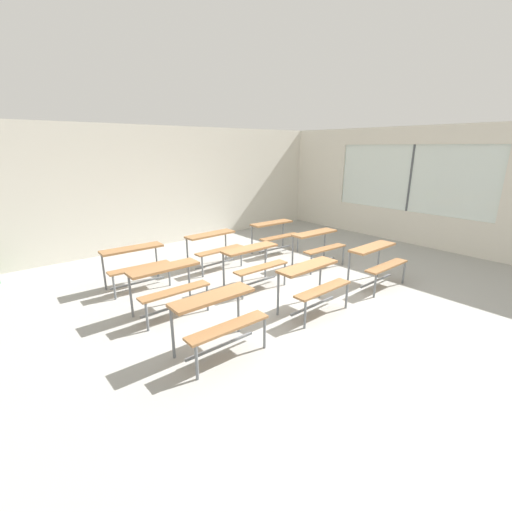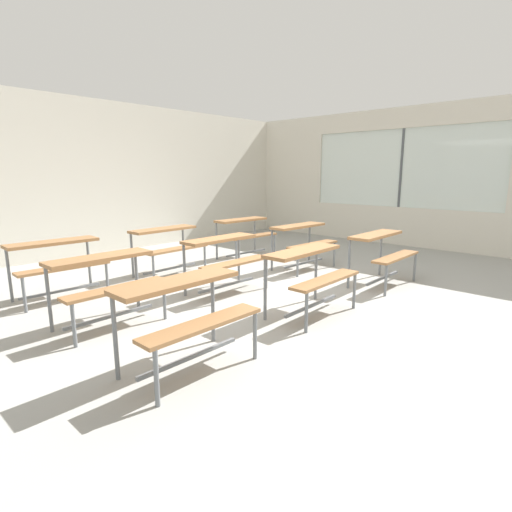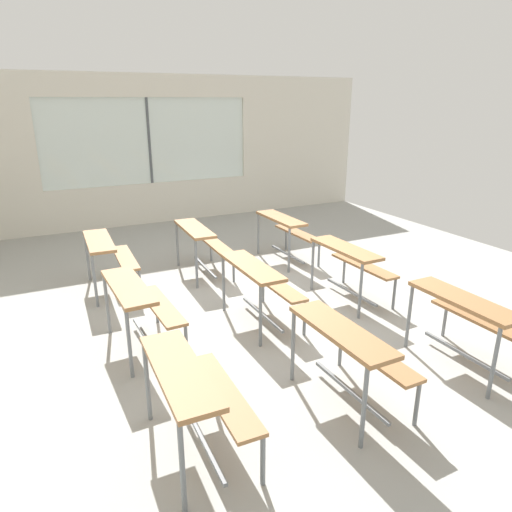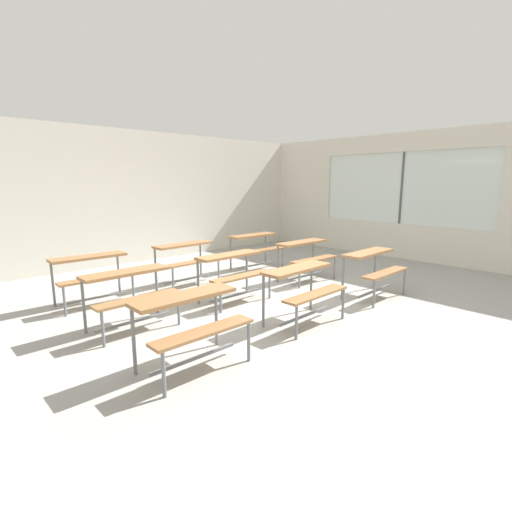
{
  "view_description": "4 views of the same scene",
  "coord_description": "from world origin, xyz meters",
  "px_view_note": "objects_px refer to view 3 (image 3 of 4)",
  "views": [
    {
      "loc": [
        -4.05,
        -4.05,
        2.5
      ],
      "look_at": [
        -0.19,
        0.58,
        0.6
      ],
      "focal_mm": 24.5,
      "sensor_mm": 36.0,
      "label": 1
    },
    {
      "loc": [
        -3.8,
        -3.3,
        1.6
      ],
      "look_at": [
        -0.13,
        0.12,
        0.55
      ],
      "focal_mm": 28.0,
      "sensor_mm": 36.0,
      "label": 2
    },
    {
      "loc": [
        -4.6,
        2.84,
        2.5
      ],
      "look_at": [
        0.57,
        0.27,
        0.54
      ],
      "focal_mm": 32.29,
      "sensor_mm": 36.0,
      "label": 3
    },
    {
      "loc": [
        -3.91,
        -3.83,
        1.86
      ],
      "look_at": [
        0.25,
        0.59,
        0.66
      ],
      "focal_mm": 26.57,
      "sensor_mm": 36.0,
      "label": 4
    }
  ],
  "objects_px": {
    "desk_bench_r1c1": "(260,278)",
    "desk_bench_r1c2": "(202,238)",
    "desk_bench_r0c1": "(351,259)",
    "desk_bench_r2c1": "(140,299)",
    "desk_bench_r1c0": "(350,344)",
    "desk_bench_r0c2": "(287,227)",
    "desk_bench_r0c0": "(469,313)",
    "desk_bench_r2c2": "(108,251)",
    "desk_bench_r2c0": "(195,386)"
  },
  "relations": [
    {
      "from": "desk_bench_r1c1",
      "to": "desk_bench_r1c0",
      "type": "bearing_deg",
      "value": 179.62
    },
    {
      "from": "desk_bench_r0c2",
      "to": "desk_bench_r2c1",
      "type": "bearing_deg",
      "value": 121.71
    },
    {
      "from": "desk_bench_r1c0",
      "to": "desk_bench_r2c1",
      "type": "height_order",
      "value": "same"
    },
    {
      "from": "desk_bench_r2c0",
      "to": "desk_bench_r1c2",
      "type": "bearing_deg",
      "value": -19.17
    },
    {
      "from": "desk_bench_r0c2",
      "to": "desk_bench_r2c1",
      "type": "xyz_separation_m",
      "value": [
        -1.76,
        2.76,
        0.0
      ]
    },
    {
      "from": "desk_bench_r0c0",
      "to": "desk_bench_r0c1",
      "type": "bearing_deg",
      "value": 0.74
    },
    {
      "from": "desk_bench_r0c1",
      "to": "desk_bench_r2c1",
      "type": "distance_m",
      "value": 2.72
    },
    {
      "from": "desk_bench_r0c0",
      "to": "desk_bench_r1c1",
      "type": "xyz_separation_m",
      "value": [
        1.71,
        1.38,
        0.0
      ]
    },
    {
      "from": "desk_bench_r0c0",
      "to": "desk_bench_r2c1",
      "type": "bearing_deg",
      "value": 57.49
    },
    {
      "from": "desk_bench_r0c1",
      "to": "desk_bench_r1c1",
      "type": "bearing_deg",
      "value": 91.71
    },
    {
      "from": "desk_bench_r0c1",
      "to": "desk_bench_r1c0",
      "type": "bearing_deg",
      "value": 140.98
    },
    {
      "from": "desk_bench_r0c1",
      "to": "desk_bench_r1c2",
      "type": "relative_size",
      "value": 0.99
    },
    {
      "from": "desk_bench_r1c1",
      "to": "desk_bench_r2c1",
      "type": "relative_size",
      "value": 0.98
    },
    {
      "from": "desk_bench_r0c1",
      "to": "desk_bench_r2c1",
      "type": "height_order",
      "value": "same"
    },
    {
      "from": "desk_bench_r0c0",
      "to": "desk_bench_r2c2",
      "type": "bearing_deg",
      "value": 38.11
    },
    {
      "from": "desk_bench_r0c0",
      "to": "desk_bench_r2c1",
      "type": "relative_size",
      "value": 0.98
    },
    {
      "from": "desk_bench_r0c1",
      "to": "desk_bench_r0c2",
      "type": "xyz_separation_m",
      "value": [
        1.73,
        -0.04,
        0.0
      ]
    },
    {
      "from": "desk_bench_r0c1",
      "to": "desk_bench_r2c0",
      "type": "xyz_separation_m",
      "value": [
        -1.73,
        2.72,
        0.0
      ]
    },
    {
      "from": "desk_bench_r0c2",
      "to": "desk_bench_r1c0",
      "type": "xyz_separation_m",
      "value": [
        -3.48,
        1.4,
        0.0
      ]
    },
    {
      "from": "desk_bench_r2c0",
      "to": "desk_bench_r2c1",
      "type": "relative_size",
      "value": 1.0
    },
    {
      "from": "desk_bench_r0c0",
      "to": "desk_bench_r2c0",
      "type": "height_order",
      "value": "same"
    },
    {
      "from": "desk_bench_r1c1",
      "to": "desk_bench_r1c2",
      "type": "xyz_separation_m",
      "value": [
        1.82,
        0.04,
        0.0
      ]
    },
    {
      "from": "desk_bench_r0c0",
      "to": "desk_bench_r0c2",
      "type": "height_order",
      "value": "same"
    },
    {
      "from": "desk_bench_r2c1",
      "to": "desk_bench_r1c1",
      "type": "bearing_deg",
      "value": -93.24
    },
    {
      "from": "desk_bench_r0c1",
      "to": "desk_bench_r1c1",
      "type": "xyz_separation_m",
      "value": [
        -0.07,
        1.35,
        0.0
      ]
    },
    {
      "from": "desk_bench_r1c1",
      "to": "desk_bench_r0c2",
      "type": "bearing_deg",
      "value": -37.79
    },
    {
      "from": "desk_bench_r1c1",
      "to": "desk_bench_r2c1",
      "type": "height_order",
      "value": "same"
    },
    {
      "from": "desk_bench_r0c0",
      "to": "desk_bench_r1c1",
      "type": "height_order",
      "value": "same"
    },
    {
      "from": "desk_bench_r0c1",
      "to": "desk_bench_r2c1",
      "type": "relative_size",
      "value": 0.99
    },
    {
      "from": "desk_bench_r0c1",
      "to": "desk_bench_r2c0",
      "type": "height_order",
      "value": "same"
    },
    {
      "from": "desk_bench_r1c1",
      "to": "desk_bench_r2c0",
      "type": "xyz_separation_m",
      "value": [
        -1.66,
        1.37,
        0.0
      ]
    },
    {
      "from": "desk_bench_r1c0",
      "to": "desk_bench_r1c2",
      "type": "height_order",
      "value": "same"
    },
    {
      "from": "desk_bench_r0c0",
      "to": "desk_bench_r1c0",
      "type": "xyz_separation_m",
      "value": [
        0.02,
        1.39,
        0.0
      ]
    },
    {
      "from": "desk_bench_r0c0",
      "to": "desk_bench_r1c2",
      "type": "relative_size",
      "value": 0.98
    },
    {
      "from": "desk_bench_r2c1",
      "to": "desk_bench_r1c2",
      "type": "bearing_deg",
      "value": -38.61
    },
    {
      "from": "desk_bench_r0c0",
      "to": "desk_bench_r1c1",
      "type": "relative_size",
      "value": 1.0
    },
    {
      "from": "desk_bench_r1c1",
      "to": "desk_bench_r1c2",
      "type": "relative_size",
      "value": 0.98
    },
    {
      "from": "desk_bench_r0c0",
      "to": "desk_bench_r0c1",
      "type": "distance_m",
      "value": 1.78
    },
    {
      "from": "desk_bench_r1c1",
      "to": "desk_bench_r2c0",
      "type": "height_order",
      "value": "same"
    },
    {
      "from": "desk_bench_r2c0",
      "to": "desk_bench_r0c1",
      "type": "bearing_deg",
      "value": -55.81
    },
    {
      "from": "desk_bench_r0c2",
      "to": "desk_bench_r1c0",
      "type": "bearing_deg",
      "value": 157.23
    },
    {
      "from": "desk_bench_r1c2",
      "to": "desk_bench_r2c1",
      "type": "xyz_separation_m",
      "value": [
        -1.79,
        1.33,
        0.0
      ]
    },
    {
      "from": "desk_bench_r1c0",
      "to": "desk_bench_r0c1",
      "type": "bearing_deg",
      "value": -38.39
    },
    {
      "from": "desk_bench_r1c2",
      "to": "desk_bench_r0c0",
      "type": "bearing_deg",
      "value": -155.78
    },
    {
      "from": "desk_bench_r0c1",
      "to": "desk_bench_r0c2",
      "type": "bearing_deg",
      "value": -2.43
    },
    {
      "from": "desk_bench_r1c2",
      "to": "desk_bench_r2c0",
      "type": "distance_m",
      "value": 3.73
    },
    {
      "from": "desk_bench_r0c2",
      "to": "desk_bench_r2c2",
      "type": "xyz_separation_m",
      "value": [
        0.0,
        2.78,
        0.0
      ]
    },
    {
      "from": "desk_bench_r1c2",
      "to": "desk_bench_r2c0",
      "type": "relative_size",
      "value": 1.0
    },
    {
      "from": "desk_bench_r0c0",
      "to": "desk_bench_r0c1",
      "type": "relative_size",
      "value": 0.99
    },
    {
      "from": "desk_bench_r2c2",
      "to": "desk_bench_r0c1",
      "type": "bearing_deg",
      "value": -119.82
    }
  ]
}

